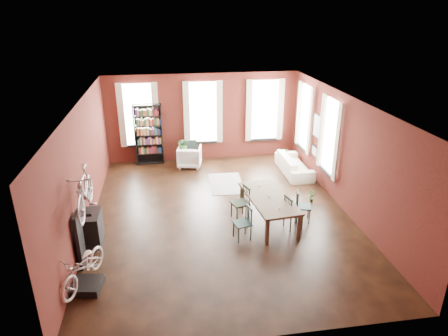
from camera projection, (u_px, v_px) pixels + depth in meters
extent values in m
plane|color=black|center=(221.00, 215.00, 11.13)|extent=(9.00, 9.00, 0.00)
cube|color=white|center=(220.00, 102.00, 9.92)|extent=(7.00, 9.00, 0.04)
cube|color=#421410|center=(203.00, 117.00, 14.64)|extent=(7.00, 0.04, 3.20)
cube|color=#421410|center=(261.00, 262.00, 6.41)|extent=(7.00, 0.04, 3.20)
cube|color=#421410|center=(83.00, 169.00, 10.03)|extent=(0.04, 9.00, 3.20)
cube|color=#421410|center=(346.00, 154.00, 11.02)|extent=(0.04, 9.00, 3.20)
cube|color=white|center=(139.00, 115.00, 14.21)|extent=(1.00, 0.04, 2.20)
cube|color=#C2B69C|center=(139.00, 115.00, 14.15)|extent=(1.40, 0.06, 2.30)
cube|color=white|center=(203.00, 112.00, 14.53)|extent=(1.00, 0.04, 2.20)
cube|color=#C2B69C|center=(203.00, 113.00, 14.47)|extent=(1.40, 0.06, 2.30)
cube|color=white|center=(264.00, 110.00, 14.86)|extent=(1.00, 0.04, 2.20)
cube|color=#C2B69C|center=(265.00, 110.00, 14.79)|extent=(1.40, 0.06, 2.30)
cube|color=white|center=(331.00, 137.00, 11.85)|extent=(0.04, 1.00, 2.20)
cube|color=#C2B69C|center=(329.00, 137.00, 11.84)|extent=(0.06, 1.40, 2.30)
cube|color=white|center=(306.00, 117.00, 13.86)|extent=(0.04, 1.00, 2.20)
cube|color=#C2B69C|center=(304.00, 118.00, 13.85)|extent=(0.06, 1.40, 2.30)
cube|color=black|center=(317.00, 126.00, 12.86)|extent=(0.04, 0.55, 0.75)
cube|color=black|center=(315.00, 151.00, 13.18)|extent=(0.04, 0.45, 0.35)
cube|color=brown|center=(268.00, 210.00, 10.62)|extent=(1.24, 2.30, 0.75)
cube|color=#193936|center=(242.00, 223.00, 9.85)|extent=(0.48, 0.48, 0.87)
cube|color=black|center=(240.00, 203.00, 10.78)|extent=(0.53, 0.53, 0.94)
cube|color=black|center=(294.00, 212.00, 10.32)|extent=(0.51, 0.51, 0.92)
cube|color=#163231|center=(303.00, 206.00, 10.67)|extent=(0.49, 0.49, 0.87)
cube|color=black|center=(149.00, 134.00, 14.36)|extent=(1.00, 0.32, 2.20)
imported|color=white|center=(189.00, 156.00, 14.31)|extent=(0.94, 0.90, 0.83)
imported|color=beige|center=(294.00, 162.00, 13.77)|extent=(0.61, 2.08, 0.81)
cube|color=black|center=(226.00, 183.00, 13.06)|extent=(1.11, 1.73, 0.01)
cube|color=black|center=(87.00, 286.00, 8.19)|extent=(0.67, 0.67, 0.17)
cube|color=black|center=(80.00, 240.00, 8.76)|extent=(0.16, 0.60, 1.30)
cube|color=black|center=(93.00, 228.00, 9.69)|extent=(0.40, 0.80, 0.80)
cube|color=black|center=(184.00, 158.00, 14.47)|extent=(0.30, 0.30, 0.54)
imported|color=#345B24|center=(283.00, 160.00, 14.72)|extent=(0.42, 0.62, 0.25)
imported|color=#2D5120|center=(311.00, 200.00, 11.84)|extent=(0.25, 0.42, 0.14)
imported|color=silver|center=(81.00, 251.00, 7.85)|extent=(0.78, 0.94, 1.53)
imported|color=#A5A8AD|center=(82.00, 177.00, 8.23)|extent=(0.47, 1.00, 1.66)
imported|color=#366227|center=(184.00, 146.00, 14.32)|extent=(0.57, 0.61, 0.40)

